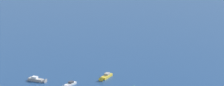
{
  "coord_description": "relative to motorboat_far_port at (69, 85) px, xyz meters",
  "views": [
    {
      "loc": [
        -29.42,
        152.0,
        67.94
      ],
      "look_at": [
        -0.03,
        -0.26,
        27.54
      ],
      "focal_mm": 66.07,
      "sensor_mm": 36.0,
      "label": 1
    }
  ],
  "objects": [
    {
      "name": "motorboat_offshore",
      "position": [
        16.35,
        -3.48,
        0.11
      ],
      "size": [
        9.89,
        4.65,
        2.78
      ],
      "color": "#9E9993",
      "rests_on": "ground_plane"
    },
    {
      "name": "motorboat_outer_ring_a",
      "position": [
        -14.63,
        -13.65,
        0.13
      ],
      "size": [
        5.27,
        10.11,
        2.84
      ],
      "color": "gold",
      "rests_on": "ground_plane"
    },
    {
      "name": "motorboat_far_port",
      "position": [
        0.0,
        0.0,
        0.0
      ],
      "size": [
        5.44,
        8.26,
        2.37
      ],
      "color": "white",
      "rests_on": "ground_plane"
    }
  ]
}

